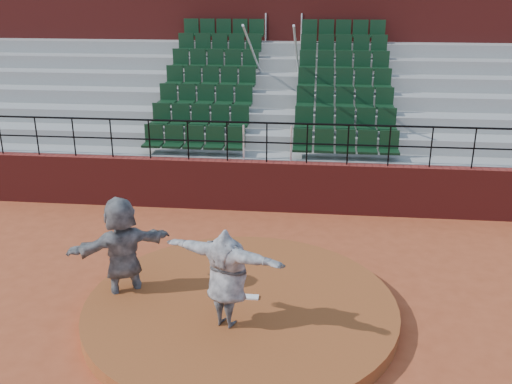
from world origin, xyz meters
TOP-DOWN VIEW (x-y plane):
  - ground at (0.00, 0.00)m, footprint 90.00×90.00m
  - pitchers_mound at (0.00, 0.00)m, footprint 5.50×5.50m
  - pitching_rubber at (0.00, 0.15)m, footprint 0.60×0.15m
  - boundary_wall at (0.00, 5.00)m, footprint 24.00×0.30m
  - wall_railing at (0.00, 5.00)m, footprint 24.04×0.05m
  - seating_deck at (0.00, 8.65)m, footprint 24.00×5.97m
  - press_box_facade at (0.00, 12.60)m, footprint 24.00×3.00m
  - pitcher at (-0.13, -0.71)m, footprint 2.16×1.26m
  - fielder at (-2.17, 0.23)m, footprint 1.91×1.54m

SIDE VIEW (x-z plane):
  - ground at x=0.00m, z-range 0.00..0.00m
  - pitchers_mound at x=0.00m, z-range 0.00..0.25m
  - pitching_rubber at x=0.00m, z-range 0.25..0.28m
  - boundary_wall at x=0.00m, z-range 0.00..1.30m
  - fielder at x=-2.17m, z-range 0.00..2.04m
  - pitcher at x=-0.13m, z-range 0.25..1.96m
  - seating_deck at x=0.00m, z-range -0.88..3.75m
  - wall_railing at x=0.00m, z-range 1.52..2.54m
  - press_box_facade at x=0.00m, z-range 0.00..7.10m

